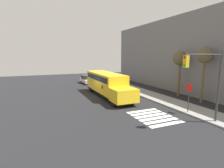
{
  "coord_description": "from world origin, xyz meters",
  "views": [
    {
      "loc": [
        20.48,
        -6.89,
        5.17
      ],
      "look_at": [
        0.43,
        1.7,
        1.62
      ],
      "focal_mm": 28.0,
      "sensor_mm": 36.0,
      "label": 1
    }
  ],
  "objects_px": {
    "school_bus": "(107,83)",
    "tree_near_sidewalk": "(180,60)",
    "parked_car": "(87,79)",
    "stop_sign": "(189,94)",
    "traffic_light": "(209,77)",
    "tree_far_sidewalk": "(205,57)"
  },
  "relations": [
    {
      "from": "parked_car",
      "to": "stop_sign",
      "type": "bearing_deg",
      "value": 10.03
    },
    {
      "from": "school_bus",
      "to": "parked_car",
      "type": "bearing_deg",
      "value": 177.82
    },
    {
      "from": "tree_far_sidewalk",
      "to": "school_bus",
      "type": "bearing_deg",
      "value": -129.26
    },
    {
      "from": "parked_car",
      "to": "tree_near_sidewalk",
      "type": "xyz_separation_m",
      "value": [
        15.07,
        8.08,
        3.91
      ]
    },
    {
      "from": "parked_car",
      "to": "tree_far_sidewalk",
      "type": "height_order",
      "value": "tree_far_sidewalk"
    },
    {
      "from": "school_bus",
      "to": "parked_car",
      "type": "height_order",
      "value": "school_bus"
    },
    {
      "from": "stop_sign",
      "to": "school_bus",
      "type": "bearing_deg",
      "value": -156.37
    },
    {
      "from": "stop_sign",
      "to": "tree_far_sidewalk",
      "type": "bearing_deg",
      "value": 117.83
    },
    {
      "from": "traffic_light",
      "to": "parked_car",
      "type": "bearing_deg",
      "value": -173.16
    },
    {
      "from": "parked_car",
      "to": "tree_far_sidewalk",
      "type": "distance_m",
      "value": 20.66
    },
    {
      "from": "traffic_light",
      "to": "tree_near_sidewalk",
      "type": "distance_m",
      "value": 9.84
    },
    {
      "from": "stop_sign",
      "to": "tree_near_sidewalk",
      "type": "xyz_separation_m",
      "value": [
        -5.77,
        4.4,
        2.85
      ]
    },
    {
      "from": "school_bus",
      "to": "tree_far_sidewalk",
      "type": "xyz_separation_m",
      "value": [
        7.04,
        8.62,
        3.38
      ]
    },
    {
      "from": "school_bus",
      "to": "tree_near_sidewalk",
      "type": "relative_size",
      "value": 1.87
    },
    {
      "from": "tree_far_sidewalk",
      "to": "tree_near_sidewalk",
      "type": "bearing_deg",
      "value": -178.3
    },
    {
      "from": "stop_sign",
      "to": "tree_far_sidewalk",
      "type": "height_order",
      "value": "tree_far_sidewalk"
    },
    {
      "from": "school_bus",
      "to": "stop_sign",
      "type": "height_order",
      "value": "school_bus"
    },
    {
      "from": "school_bus",
      "to": "traffic_light",
      "type": "bearing_deg",
      "value": 15.2
    },
    {
      "from": "school_bus",
      "to": "tree_near_sidewalk",
      "type": "height_order",
      "value": "tree_near_sidewalk"
    },
    {
      "from": "traffic_light",
      "to": "tree_near_sidewalk",
      "type": "xyz_separation_m",
      "value": [
        -8.24,
        5.29,
        0.99
      ]
    },
    {
      "from": "tree_near_sidewalk",
      "to": "school_bus",
      "type": "bearing_deg",
      "value": -113.18
    },
    {
      "from": "tree_near_sidewalk",
      "to": "tree_far_sidewalk",
      "type": "height_order",
      "value": "tree_far_sidewalk"
    }
  ]
}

